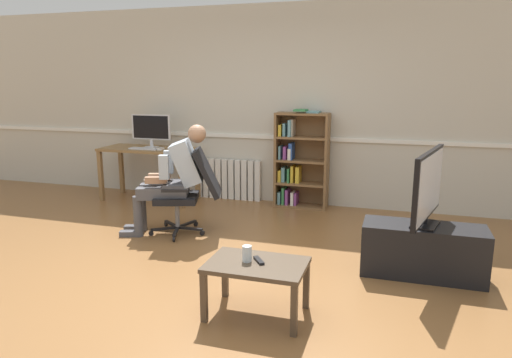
# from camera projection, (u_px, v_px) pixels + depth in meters

# --- Properties ---
(ground_plane) EXTENTS (18.00, 18.00, 0.00)m
(ground_plane) POSITION_uv_depth(u_px,v_px,m) (212.00, 273.00, 4.20)
(ground_plane) COLOR brown
(back_wall) EXTENTS (12.00, 0.13, 2.70)m
(back_wall) POSITION_uv_depth(u_px,v_px,m) (284.00, 106.00, 6.40)
(back_wall) COLOR beige
(back_wall) RESTS_ON ground_plane
(computer_desk) EXTENTS (1.34, 0.60, 0.76)m
(computer_desk) POSITION_uv_depth(u_px,v_px,m) (149.00, 155.00, 6.61)
(computer_desk) COLOR olive
(computer_desk) RESTS_ON ground_plane
(imac_monitor) EXTENTS (0.60, 0.14, 0.47)m
(imac_monitor) POSITION_uv_depth(u_px,v_px,m) (151.00, 128.00, 6.60)
(imac_monitor) COLOR silver
(imac_monitor) RESTS_ON computer_desk
(keyboard) EXTENTS (0.42, 0.12, 0.02)m
(keyboard) POSITION_uv_depth(u_px,v_px,m) (144.00, 149.00, 6.45)
(keyboard) COLOR silver
(keyboard) RESTS_ON computer_desk
(computer_mouse) EXTENTS (0.06, 0.10, 0.03)m
(computer_mouse) POSITION_uv_depth(u_px,v_px,m) (161.00, 149.00, 6.40)
(computer_mouse) COLOR white
(computer_mouse) RESTS_ON computer_desk
(bookshelf) EXTENTS (0.71, 0.29, 1.33)m
(bookshelf) POSITION_uv_depth(u_px,v_px,m) (298.00, 161.00, 6.28)
(bookshelf) COLOR brown
(bookshelf) RESTS_ON ground_plane
(radiator) EXTENTS (0.97, 0.08, 0.58)m
(radiator) POSITION_uv_depth(u_px,v_px,m) (228.00, 179.00, 6.74)
(radiator) COLOR white
(radiator) RESTS_ON ground_plane
(office_chair) EXTENTS (0.83, 0.68, 0.97)m
(office_chair) POSITION_uv_depth(u_px,v_px,m) (191.00, 188.00, 5.18)
(office_chair) COLOR black
(office_chair) RESTS_ON ground_plane
(person_seated) EXTENTS (0.98, 0.59, 1.23)m
(person_seated) POSITION_uv_depth(u_px,v_px,m) (173.00, 177.00, 5.15)
(person_seated) COLOR #4C4C51
(person_seated) RESTS_ON ground_plane
(tv_stand) EXTENTS (1.04, 0.41, 0.46)m
(tv_stand) POSITION_uv_depth(u_px,v_px,m) (423.00, 251.00, 4.10)
(tv_stand) COLOR black
(tv_stand) RESTS_ON ground_plane
(tv_screen) EXTENTS (0.28, 0.97, 0.66)m
(tv_screen) POSITION_uv_depth(u_px,v_px,m) (428.00, 187.00, 3.98)
(tv_screen) COLOR black
(tv_screen) RESTS_ON tv_stand
(coffee_table) EXTENTS (0.72, 0.48, 0.41)m
(coffee_table) POSITION_uv_depth(u_px,v_px,m) (257.00, 270.00, 3.39)
(coffee_table) COLOR #4C3D2D
(coffee_table) RESTS_ON ground_plane
(drinking_glass) EXTENTS (0.07, 0.07, 0.12)m
(drinking_glass) POSITION_uv_depth(u_px,v_px,m) (247.00, 254.00, 3.39)
(drinking_glass) COLOR silver
(drinking_glass) RESTS_ON coffee_table
(spare_remote) EXTENTS (0.12, 0.14, 0.02)m
(spare_remote) POSITION_uv_depth(u_px,v_px,m) (259.00, 260.00, 3.40)
(spare_remote) COLOR black
(spare_remote) RESTS_ON coffee_table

